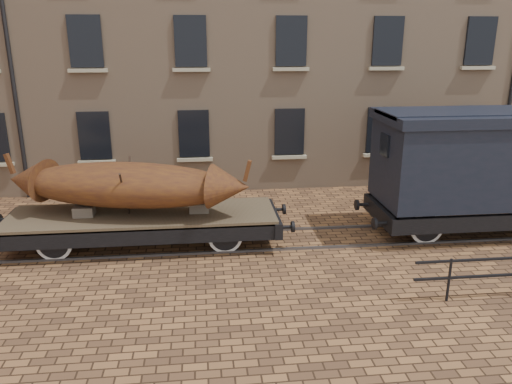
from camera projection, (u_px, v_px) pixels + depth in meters
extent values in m
plane|color=#503522|center=(283.00, 240.00, 14.23)|extent=(90.00, 90.00, 0.00)
cube|color=tan|center=(316.00, 2.00, 21.96)|extent=(40.00, 10.00, 14.00)
cube|color=black|center=(95.00, 136.00, 17.66)|extent=(1.10, 0.12, 1.70)
cube|color=#B1AA8B|center=(97.00, 162.00, 17.88)|extent=(1.30, 0.18, 0.12)
cube|color=black|center=(194.00, 134.00, 18.03)|extent=(1.10, 0.12, 1.70)
cube|color=#B1AA8B|center=(195.00, 159.00, 18.25)|extent=(1.30, 0.18, 0.12)
cube|color=black|center=(289.00, 132.00, 18.39)|extent=(1.10, 0.12, 1.70)
cube|color=#B1AA8B|center=(289.00, 157.00, 18.62)|extent=(1.30, 0.18, 0.12)
cube|color=black|center=(381.00, 130.00, 18.76)|extent=(1.10, 0.12, 1.70)
cube|color=#B1AA8B|center=(380.00, 155.00, 18.99)|extent=(1.30, 0.18, 0.12)
cube|color=black|center=(469.00, 128.00, 19.13)|extent=(1.10, 0.12, 1.70)
cube|color=#B1AA8B|center=(467.00, 153.00, 19.35)|extent=(1.30, 0.18, 0.12)
cube|color=black|center=(85.00, 41.00, 16.71)|extent=(1.10, 0.12, 1.70)
cube|color=#B1AA8B|center=(88.00, 70.00, 16.93)|extent=(1.30, 0.18, 0.12)
cube|color=black|center=(191.00, 41.00, 17.08)|extent=(1.10, 0.12, 1.70)
cube|color=#B1AA8B|center=(192.00, 70.00, 17.30)|extent=(1.30, 0.18, 0.12)
cube|color=black|center=(291.00, 41.00, 17.44)|extent=(1.10, 0.12, 1.70)
cube|color=#B1AA8B|center=(291.00, 69.00, 17.67)|extent=(1.30, 0.18, 0.12)
cube|color=black|center=(388.00, 41.00, 17.81)|extent=(1.10, 0.12, 1.70)
cube|color=#B1AA8B|center=(386.00, 68.00, 18.04)|extent=(1.30, 0.18, 0.12)
cube|color=black|center=(480.00, 41.00, 18.18)|extent=(1.10, 0.12, 1.70)
cube|color=#B1AA8B|center=(478.00, 68.00, 18.40)|extent=(1.30, 0.18, 0.12)
cube|color=#59595E|center=(288.00, 249.00, 13.54)|extent=(30.00, 0.08, 0.06)
cube|color=#59595E|center=(280.00, 230.00, 14.91)|extent=(30.00, 0.08, 0.06)
cylinder|color=black|center=(449.00, 280.00, 10.79)|extent=(0.06, 0.06, 1.00)
cube|color=#433922|center=(143.00, 215.00, 13.56)|extent=(7.17, 2.10, 0.11)
cube|color=black|center=(139.00, 237.00, 12.70)|extent=(7.17, 0.15, 0.43)
cube|color=black|center=(147.00, 211.00, 14.55)|extent=(7.17, 0.15, 0.43)
cube|color=black|center=(6.00, 228.00, 13.25)|extent=(0.21, 2.20, 0.43)
cylinder|color=black|center=(6.00, 219.00, 13.90)|extent=(0.33, 0.10, 0.10)
cylinder|color=black|center=(0.00, 220.00, 13.88)|extent=(0.08, 0.31, 0.31)
cube|color=black|center=(273.00, 218.00, 14.00)|extent=(0.21, 2.20, 0.43)
cylinder|color=black|center=(287.00, 227.00, 13.35)|extent=(0.33, 0.10, 0.10)
cylinder|color=black|center=(293.00, 227.00, 13.37)|extent=(0.08, 0.31, 0.31)
cylinder|color=black|center=(279.00, 209.00, 14.71)|extent=(0.33, 0.10, 0.10)
cylinder|color=black|center=(284.00, 209.00, 14.73)|extent=(0.08, 0.31, 0.31)
cylinder|color=black|center=(61.00, 234.00, 13.46)|extent=(0.10, 1.82, 0.10)
cylinder|color=silver|center=(54.00, 244.00, 12.77)|extent=(0.92, 0.07, 0.92)
cylinder|color=black|center=(54.00, 244.00, 12.77)|extent=(0.75, 0.10, 0.75)
cube|color=black|center=(51.00, 238.00, 12.60)|extent=(0.86, 0.08, 0.10)
cylinder|color=silver|center=(68.00, 224.00, 14.14)|extent=(0.92, 0.07, 0.92)
cylinder|color=black|center=(68.00, 224.00, 14.14)|extent=(0.75, 0.10, 0.75)
cube|color=black|center=(68.00, 215.00, 14.18)|extent=(0.86, 0.08, 0.10)
cylinder|color=black|center=(224.00, 227.00, 13.92)|extent=(0.10, 1.82, 0.10)
cylinder|color=silver|center=(225.00, 237.00, 13.23)|extent=(0.92, 0.07, 0.92)
cylinder|color=black|center=(225.00, 237.00, 13.23)|extent=(0.75, 0.10, 0.75)
cube|color=black|center=(225.00, 230.00, 13.06)|extent=(0.86, 0.08, 0.10)
cylinder|color=silver|center=(223.00, 218.00, 14.60)|extent=(0.92, 0.07, 0.92)
cylinder|color=black|center=(223.00, 218.00, 14.60)|extent=(0.75, 0.10, 0.75)
cube|color=black|center=(222.00, 210.00, 14.64)|extent=(0.86, 0.08, 0.10)
cube|color=black|center=(144.00, 228.00, 13.67)|extent=(3.82, 0.06, 0.06)
cube|color=#625B4D|center=(84.00, 211.00, 13.34)|extent=(0.53, 0.48, 0.27)
cube|color=#625B4D|center=(199.00, 207.00, 13.66)|extent=(0.53, 0.48, 0.27)
ellipsoid|color=brown|center=(127.00, 185.00, 13.26)|extent=(6.14, 3.10, 1.18)
cone|color=brown|center=(28.00, 180.00, 13.55)|extent=(1.24, 1.32, 1.12)
cube|color=brown|center=(10.00, 164.00, 13.47)|extent=(0.25, 0.17, 0.57)
cone|color=brown|center=(230.00, 187.00, 12.93)|extent=(1.24, 1.32, 1.12)
cube|color=brown|center=(247.00, 171.00, 12.75)|extent=(0.25, 0.17, 0.57)
cylinder|color=#30241C|center=(125.00, 195.00, 12.84)|extent=(0.05, 1.01, 1.40)
cylinder|color=#30241C|center=(129.00, 185.00, 13.75)|extent=(0.05, 1.01, 1.40)
cube|color=black|center=(500.00, 222.00, 13.59)|extent=(5.98, 0.16, 0.45)
cube|color=black|center=(460.00, 198.00, 15.68)|extent=(5.98, 0.16, 0.45)
cube|color=black|center=(380.00, 213.00, 14.32)|extent=(0.22, 2.39, 0.45)
cylinder|color=black|center=(375.00, 224.00, 13.52)|extent=(0.08, 0.32, 0.32)
cylinder|color=black|center=(357.00, 205.00, 15.03)|extent=(0.08, 0.32, 0.32)
cylinder|color=black|center=(416.00, 219.00, 14.50)|extent=(0.10, 1.89, 0.10)
cylinder|color=silver|center=(427.00, 228.00, 13.82)|extent=(0.96, 0.07, 0.96)
cylinder|color=black|center=(427.00, 228.00, 13.82)|extent=(0.78, 0.10, 0.78)
cylinder|color=silver|center=(406.00, 211.00, 15.18)|extent=(0.96, 0.07, 0.96)
cylinder|color=black|center=(406.00, 211.00, 15.18)|extent=(0.78, 0.10, 0.78)
cube|color=black|center=(486.00, 161.00, 14.21)|extent=(5.98, 2.39, 2.29)
cube|color=black|center=(492.00, 116.00, 13.82)|extent=(6.16, 2.54, 0.28)
cube|color=black|center=(492.00, 112.00, 13.79)|extent=(6.16, 1.69, 0.12)
cube|color=black|center=(385.00, 145.00, 13.73)|extent=(0.08, 0.60, 0.60)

